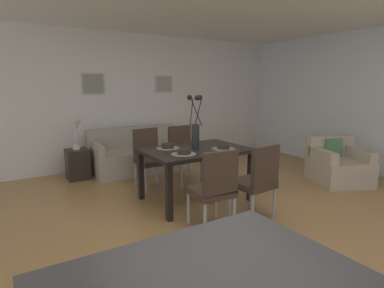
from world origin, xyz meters
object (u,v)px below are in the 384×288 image
at_px(dining_chair_far_left, 257,178).
at_px(bowl_near_right, 168,146).
at_px(dining_table, 195,155).
at_px(armchair, 338,166).
at_px(centerpiece_vase, 195,128).
at_px(framed_picture_left, 93,84).
at_px(bowl_far_left, 223,146).
at_px(table_lamp, 75,128).
at_px(dining_chair_far_right, 183,150).
at_px(bowl_near_left, 184,151).
at_px(sofa, 140,155).
at_px(framed_picture_center, 164,84).
at_px(dining_chair_near_right, 149,155).
at_px(side_table, 78,164).
at_px(dining_chair_near_left, 215,186).

bearing_deg(dining_chair_far_left, bowl_near_right, 117.96).
bearing_deg(dining_table, dining_chair_far_left, -72.40).
xyz_separation_m(bowl_near_right, armchair, (2.77, -0.79, -0.49)).
bearing_deg(dining_table, centerpiece_vase, 55.35).
distance_m(armchair, framed_picture_left, 4.55).
height_order(bowl_far_left, armchair, bowl_far_left).
xyz_separation_m(table_lamp, armchair, (3.65, -2.49, -0.61)).
height_order(dining_chair_far_right, bowl_near_left, dining_chair_far_right).
xyz_separation_m(dining_table, bowl_far_left, (0.31, -0.22, 0.13)).
distance_m(bowl_near_left, sofa, 2.20).
bearing_deg(framed_picture_center, centerpiece_vase, -107.03).
xyz_separation_m(dining_chair_near_right, armchair, (2.74, -1.50, -0.23)).
xyz_separation_m(bowl_near_left, framed_picture_left, (-0.42, 2.61, 0.85)).
relative_size(dining_chair_far_left, dining_chair_far_right, 1.00).
height_order(dining_table, framed_picture_center, framed_picture_center).
distance_m(framed_picture_left, framed_picture_center, 1.46).
bearing_deg(dining_chair_far_left, framed_picture_left, 107.20).
bearing_deg(framed_picture_left, sofa, -35.34).
height_order(bowl_near_right, side_table, bowl_near_right).
distance_m(bowl_near_left, framed_picture_center, 2.93).
bearing_deg(centerpiece_vase, bowl_near_left, -144.89).
relative_size(dining_chair_far_right, framed_picture_center, 2.41).
relative_size(side_table, table_lamp, 1.02).
height_order(dining_table, table_lamp, table_lamp).
bearing_deg(framed_picture_left, table_lamp, -134.64).
bearing_deg(side_table, framed_picture_center, 13.66).
bearing_deg(table_lamp, armchair, -34.27).
xyz_separation_m(centerpiece_vase, side_table, (-1.19, 1.92, -0.76)).
bearing_deg(armchair, sofa, 135.40).
height_order(table_lamp, armchair, table_lamp).
relative_size(bowl_near_left, sofa, 0.10).
xyz_separation_m(dining_chair_far_left, dining_chair_far_right, (0.04, 1.85, 0.00)).
height_order(dining_chair_near_left, framed_picture_center, framed_picture_center).
relative_size(dining_chair_far_right, centerpiece_vase, 1.25).
relative_size(bowl_near_right, bowl_far_left, 1.00).
relative_size(dining_chair_far_right, bowl_near_right, 5.41).
xyz_separation_m(bowl_near_left, bowl_far_left, (0.63, 0.00, 0.00)).
bearing_deg(framed_picture_center, framed_picture_left, -180.00).
height_order(bowl_near_left, armchair, bowl_near_left).
height_order(dining_chair_near_left, bowl_near_right, dining_chair_near_left).
distance_m(table_lamp, framed_picture_center, 2.11).
bearing_deg(bowl_far_left, framed_picture_center, 80.93).
xyz_separation_m(dining_chair_near_left, bowl_near_left, (-0.01, 0.67, 0.27)).
height_order(dining_table, armchair, armchair).
xyz_separation_m(dining_chair_near_left, dining_chair_far_right, (0.64, 1.81, 0.00)).
bearing_deg(framed_picture_center, bowl_far_left, -99.07).
xyz_separation_m(bowl_near_left, sofa, (0.26, 2.12, -0.50)).
bearing_deg(side_table, dining_table, -58.11).
distance_m(dining_chair_near_left, dining_chair_near_right, 1.81).
distance_m(dining_chair_near_left, bowl_near_left, 0.72).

